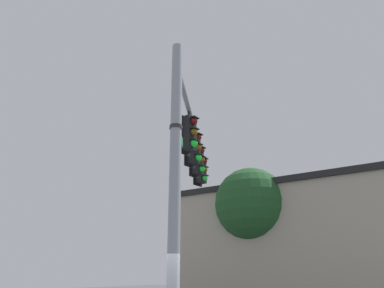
% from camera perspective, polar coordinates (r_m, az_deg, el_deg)
% --- Properties ---
extents(signal_pole, '(0.25, 0.25, 7.35)m').
position_cam_1_polar(signal_pole, '(6.93, -2.98, -8.55)').
color(signal_pole, gray).
rests_on(signal_pole, ground).
extents(mast_arm, '(5.80, 3.68, 0.15)m').
position_cam_1_polar(mast_arm, '(11.08, 0.21, 3.24)').
color(mast_arm, gray).
extents(traffic_light_nearest_pole, '(0.54, 0.49, 1.31)m').
position_cam_1_polar(traffic_light_nearest_pole, '(9.73, -0.45, 1.84)').
color(traffic_light_nearest_pole, black).
extents(traffic_light_mid_inner, '(0.54, 0.49, 1.31)m').
position_cam_1_polar(traffic_light_mid_inner, '(10.90, 0.38, -0.73)').
color(traffic_light_mid_inner, black).
extents(traffic_light_mid_outer, '(0.54, 0.49, 1.31)m').
position_cam_1_polar(traffic_light_mid_outer, '(12.09, 1.05, -2.80)').
color(traffic_light_mid_outer, black).
extents(traffic_light_arm_end, '(0.54, 0.49, 1.31)m').
position_cam_1_polar(traffic_light_arm_end, '(13.29, 1.61, -4.49)').
color(traffic_light_arm_end, black).
extents(street_name_sign, '(0.99, 0.69, 0.22)m').
position_cam_1_polar(street_name_sign, '(7.63, -2.45, 2.07)').
color(street_name_sign, '#147238').
extents(bird_flying, '(0.26, 0.38, 0.08)m').
position_cam_1_polar(bird_flying, '(15.35, -1.91, 2.48)').
color(bird_flying, black).
extents(storefront_building, '(8.55, 14.13, 6.36)m').
position_cam_1_polar(storefront_building, '(18.74, 21.27, -16.55)').
color(storefront_building, '#A89E89').
rests_on(storefront_building, ground).
extents(tree_by_storefront, '(3.64, 3.64, 7.15)m').
position_cam_1_polar(tree_by_storefront, '(17.17, 10.11, -10.17)').
color(tree_by_storefront, '#4C3823').
rests_on(tree_by_storefront, ground).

